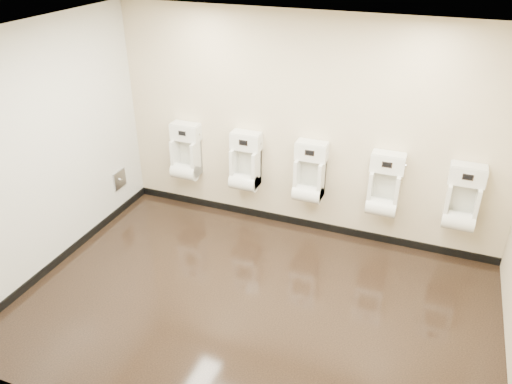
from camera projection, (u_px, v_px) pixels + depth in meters
ground at (254, 306)px, 5.38m from camera, size 5.00×3.50×0.00m
ceiling at (254, 41)px, 4.04m from camera, size 5.00×3.50×0.00m
back_wall at (306, 129)px, 6.14m from camera, size 5.00×0.02×2.80m
front_wall at (157, 311)px, 3.28m from camera, size 5.00×0.02×2.80m
left_wall at (44, 153)px, 5.50m from camera, size 0.02×3.50×2.80m
tile_overlay_left at (44, 153)px, 5.50m from camera, size 0.01×3.50×2.80m
skirting_back at (301, 222)px, 6.78m from camera, size 5.00×0.02×0.10m
skirting_left at (67, 253)px, 6.15m from camera, size 0.02×3.50×0.10m
access_panel at (119, 179)px, 6.91m from camera, size 0.04×0.25×0.25m
urinal_0 at (186, 155)px, 6.83m from camera, size 0.41×0.31×0.76m
urinal_1 at (245, 165)px, 6.55m from camera, size 0.41×0.31×0.76m
urinal_2 at (309, 176)px, 6.27m from camera, size 0.41×0.31×0.76m
urinal_3 at (384, 189)px, 5.98m from camera, size 0.41×0.31×0.76m
urinal_4 at (462, 202)px, 5.70m from camera, size 0.41×0.31×0.76m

